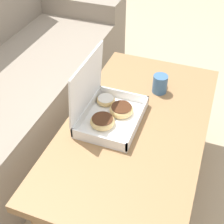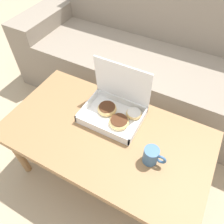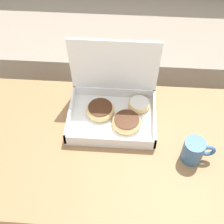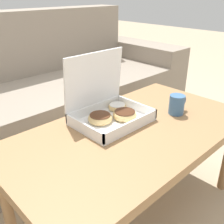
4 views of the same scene
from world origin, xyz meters
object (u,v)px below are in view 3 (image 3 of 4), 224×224
Objects in this scene: couch at (124,34)px; coffee_mug at (194,151)px; pastry_box at (115,105)px; coffee_table at (115,151)px.

couch is 20.62× the size of coffee_mug.
pastry_box is 2.92× the size of coffee_mug.
coffee_mug is (0.27, -0.17, -0.01)m from pastry_box.
couch reaches higher than pastry_box.
couch is at bearing 89.41° from pastry_box.
pastry_box reaches higher than coffee_mug.
pastry_box is at bearing 147.35° from coffee_mug.
coffee_mug is (0.27, -0.88, 0.20)m from couch.
coffee_table is at bearing -90.00° from couch.
coffee_mug reaches higher than coffee_table.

